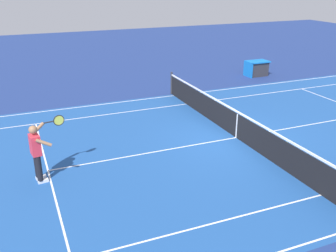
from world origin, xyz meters
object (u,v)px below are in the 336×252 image
tennis_player_near (37,150)px  equipment_cart_tarped (257,68)px  tennis_net (237,125)px  tennis_ball (287,143)px

tennis_player_near → equipment_cart_tarped: 14.75m
tennis_player_near → equipment_cart_tarped: size_ratio=1.36×
tennis_net → tennis_player_near: tennis_player_near is taller
tennis_net → equipment_cart_tarped: tennis_net is taller
tennis_player_near → tennis_ball: bearing=175.9°
tennis_ball → equipment_cart_tarped: 9.55m
tennis_net → equipment_cart_tarped: 9.35m
tennis_net → tennis_ball: tennis_net is taller
tennis_net → tennis_ball: bearing=139.8°
tennis_player_near → tennis_ball: 8.02m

